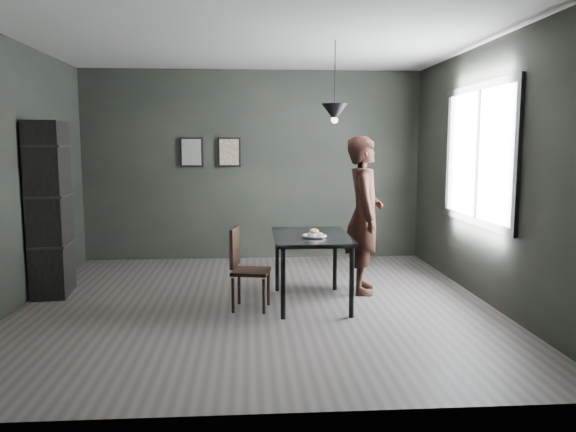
{
  "coord_description": "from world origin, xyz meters",
  "views": [
    {
      "loc": [
        -0.07,
        -5.9,
        1.71
      ],
      "look_at": [
        0.35,
        0.05,
        0.95
      ],
      "focal_mm": 35.0,
      "sensor_mm": 36.0,
      "label": 1
    }
  ],
  "objects": [
    {
      "name": "woman",
      "position": [
        1.26,
        0.44,
        0.9
      ],
      "size": [
        0.52,
        0.71,
        1.81
      ],
      "primitive_type": "imported",
      "rotation": [
        0.0,
        0.0,
        1.43
      ],
      "color": "black",
      "rests_on": "ground"
    },
    {
      "name": "donut_pile",
      "position": [
        0.61,
        -0.15,
        0.79
      ],
      "size": [
        0.17,
        0.17,
        0.08
      ],
      "rotation": [
        0.0,
        0.0,
        -0.17
      ],
      "color": "beige",
      "rests_on": "white_plate"
    },
    {
      "name": "shelf_unit",
      "position": [
        -2.32,
        0.58,
        0.99
      ],
      "size": [
        0.44,
        0.69,
        1.97
      ],
      "primitive_type": "cube",
      "rotation": [
        0.0,
        0.0,
        0.11
      ],
      "color": "black",
      "rests_on": "ground"
    },
    {
      "name": "wood_chair",
      "position": [
        -0.13,
        -0.16,
        0.49
      ],
      "size": [
        0.43,
        0.43,
        0.86
      ],
      "rotation": [
        0.0,
        0.0,
        -0.18
      ],
      "color": "black",
      "rests_on": "ground"
    },
    {
      "name": "ceiling",
      "position": [
        0.0,
        0.0,
        2.8
      ],
      "size": [
        5.0,
        5.0,
        0.02
      ],
      "color": "silver",
      "rests_on": "ground"
    },
    {
      "name": "back_wall",
      "position": [
        0.0,
        2.5,
        1.4
      ],
      "size": [
        5.0,
        0.1,
        2.8
      ],
      "primitive_type": "cube",
      "color": "black",
      "rests_on": "ground"
    },
    {
      "name": "ground",
      "position": [
        0.0,
        0.0,
        0.0
      ],
      "size": [
        5.0,
        5.0,
        0.0
      ],
      "primitive_type": "plane",
      "color": "#383230",
      "rests_on": "ground"
    },
    {
      "name": "window_assembly",
      "position": [
        2.47,
        0.2,
        1.6
      ],
      "size": [
        0.04,
        1.96,
        1.56
      ],
      "color": "white",
      "rests_on": "ground"
    },
    {
      "name": "pendant_lamp",
      "position": [
        0.85,
        0.1,
        2.05
      ],
      "size": [
        0.28,
        0.28,
        0.86
      ],
      "color": "black",
      "rests_on": "ground"
    },
    {
      "name": "white_plate",
      "position": [
        0.61,
        -0.15,
        0.76
      ],
      "size": [
        0.23,
        0.23,
        0.01
      ],
      "primitive_type": "cylinder",
      "color": "white",
      "rests_on": "cafe_table"
    },
    {
      "name": "cafe_table",
      "position": [
        0.6,
        0.0,
        0.67
      ],
      "size": [
        0.8,
        1.2,
        0.75
      ],
      "color": "black",
      "rests_on": "ground"
    },
    {
      "name": "framed_print_left",
      "position": [
        -0.9,
        2.47,
        1.6
      ],
      "size": [
        0.34,
        0.04,
        0.44
      ],
      "color": "black",
      "rests_on": "ground"
    },
    {
      "name": "framed_print_right",
      "position": [
        -0.35,
        2.47,
        1.6
      ],
      "size": [
        0.34,
        0.04,
        0.44
      ],
      "color": "black",
      "rests_on": "ground"
    }
  ]
}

